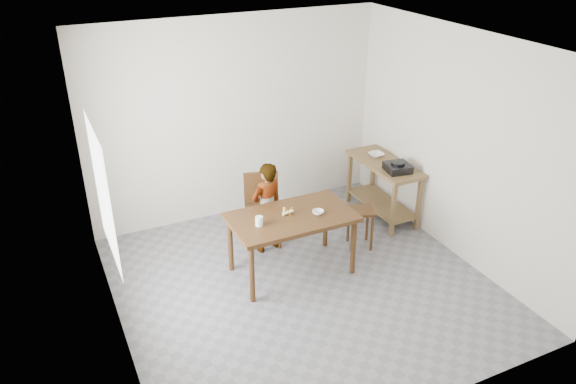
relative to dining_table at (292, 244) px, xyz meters
name	(u,v)px	position (x,y,z in m)	size (l,w,h in m)	color
floor	(303,286)	(0.00, -0.30, -0.40)	(4.00, 4.00, 0.04)	slate
ceiling	(307,43)	(0.00, -0.30, 2.35)	(4.00, 4.00, 0.04)	white
wall_back	(235,119)	(0.00, 1.72, 0.98)	(4.00, 0.04, 2.70)	silver
wall_front	(428,282)	(0.00, -2.32, 0.98)	(4.00, 0.04, 2.70)	silver
wall_left	(103,219)	(-2.02, -0.30, 0.98)	(0.04, 4.00, 2.70)	silver
wall_right	(458,146)	(2.02, -0.30, 0.98)	(0.04, 4.00, 2.70)	silver
window_pane	(103,194)	(-1.97, -0.10, 1.12)	(0.02, 1.10, 1.30)	silver
dining_table	(292,244)	(0.00, 0.00, 0.00)	(1.40, 0.80, 0.75)	#412711
prep_counter	(382,189)	(1.72, 0.70, 0.03)	(0.50, 1.20, 0.80)	brown
child	(267,208)	(-0.06, 0.57, 0.21)	(0.43, 0.28, 1.17)	white
dining_chair	(263,211)	(-0.04, 0.74, 0.07)	(0.43, 0.43, 0.89)	#412711
stool	(360,228)	(1.02, 0.14, -0.11)	(0.30, 0.30, 0.52)	#412711
glass_tumbler	(259,221)	(-0.42, -0.05, 0.43)	(0.08, 0.08, 0.11)	white
small_bowl	(318,212)	(0.28, -0.09, 0.40)	(0.13, 0.13, 0.04)	silver
banana	(288,212)	(-0.03, 0.04, 0.40)	(0.15, 0.11, 0.05)	#F3CF4A
serving_bowl	(376,155)	(1.72, 0.92, 0.45)	(0.20, 0.20, 0.05)	silver
gas_burner	(398,168)	(1.71, 0.39, 0.48)	(0.30, 0.30, 0.10)	black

